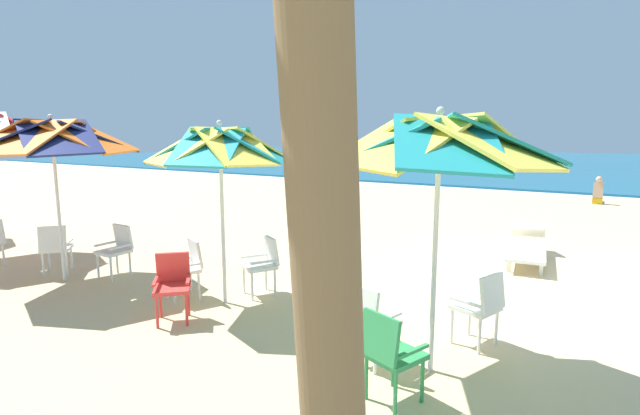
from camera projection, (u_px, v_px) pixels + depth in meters
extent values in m
plane|color=#D3B784|center=(524.00, 285.00, 7.54)|extent=(80.00, 80.00, 0.00)
cube|color=#19607F|center=(583.00, 164.00, 33.62)|extent=(80.00, 36.00, 0.10)
cube|color=white|center=(568.00, 195.00, 18.00)|extent=(80.00, 0.70, 0.01)
cylinder|color=silver|center=(434.00, 267.00, 4.69)|extent=(0.05, 0.05, 2.19)
cube|color=teal|center=(499.00, 141.00, 4.42)|extent=(1.27, 1.17, 0.51)
cube|color=#EFDB4C|center=(474.00, 140.00, 4.82)|extent=(1.19, 1.23, 0.51)
cube|color=teal|center=(434.00, 140.00, 5.02)|extent=(1.17, 1.27, 0.51)
cube|color=#EFDB4C|center=(397.00, 140.00, 4.92)|extent=(1.23, 1.19, 0.51)
cube|color=teal|center=(382.00, 140.00, 4.56)|extent=(1.27, 1.17, 0.51)
cube|color=#EFDB4C|center=(400.00, 141.00, 4.17)|extent=(1.19, 1.23, 0.51)
cube|color=teal|center=(447.00, 142.00, 3.97)|extent=(1.17, 1.27, 0.51)
cube|color=#EFDB4C|center=(490.00, 142.00, 4.07)|extent=(1.23, 1.19, 0.51)
sphere|color=silver|center=(441.00, 111.00, 4.45)|extent=(0.08, 0.08, 0.08)
cube|color=#2D8C4C|center=(395.00, 355.00, 4.26)|extent=(0.57, 0.57, 0.05)
cube|color=#2D8C4C|center=(379.00, 337.00, 4.10)|extent=(0.42, 0.24, 0.40)
cube|color=#2D8C4C|center=(379.00, 336.00, 4.39)|extent=(0.18, 0.38, 0.03)
cube|color=#2D8C4C|center=(412.00, 351.00, 4.08)|extent=(0.18, 0.38, 0.03)
cylinder|color=#2D8C4C|center=(393.00, 366.00, 4.54)|extent=(0.04, 0.04, 0.41)
cylinder|color=#2D8C4C|center=(422.00, 381.00, 4.27)|extent=(0.04, 0.04, 0.41)
cylinder|color=#2D8C4C|center=(366.00, 378.00, 4.32)|extent=(0.04, 0.04, 0.41)
cylinder|color=#2D8C4C|center=(395.00, 394.00, 4.05)|extent=(0.04, 0.04, 0.41)
cube|color=white|center=(373.00, 323.00, 4.97)|extent=(0.54, 0.54, 0.05)
cube|color=white|center=(361.00, 307.00, 4.79)|extent=(0.43, 0.20, 0.40)
cube|color=white|center=(359.00, 308.00, 5.09)|extent=(0.15, 0.39, 0.03)
cube|color=white|center=(389.00, 318.00, 4.81)|extent=(0.15, 0.39, 0.03)
cylinder|color=white|center=(371.00, 334.00, 5.25)|extent=(0.04, 0.04, 0.41)
cylinder|color=white|center=(396.00, 344.00, 5.00)|extent=(0.04, 0.04, 0.41)
cylinder|color=white|center=(349.00, 344.00, 5.01)|extent=(0.04, 0.04, 0.41)
cylinder|color=white|center=(375.00, 355.00, 4.76)|extent=(0.04, 0.04, 0.41)
cube|color=white|center=(475.00, 307.00, 5.40)|extent=(0.56, 0.56, 0.05)
cube|color=white|center=(492.00, 293.00, 5.21)|extent=(0.23, 0.43, 0.40)
cube|color=white|center=(465.00, 302.00, 5.25)|extent=(0.39, 0.17, 0.03)
cube|color=white|center=(485.00, 294.00, 5.51)|extent=(0.39, 0.17, 0.03)
cylinder|color=white|center=(452.00, 326.00, 5.46)|extent=(0.04, 0.04, 0.41)
cylinder|color=white|center=(469.00, 318.00, 5.68)|extent=(0.04, 0.04, 0.41)
cylinder|color=white|center=(479.00, 336.00, 5.19)|extent=(0.04, 0.04, 0.41)
cylinder|color=white|center=(497.00, 328.00, 5.41)|extent=(0.04, 0.04, 0.41)
cylinder|color=silver|center=(223.00, 231.00, 6.62)|extent=(0.05, 0.05, 2.07)
cube|color=teal|center=(255.00, 145.00, 6.37)|extent=(1.10, 1.04, 0.50)
cube|color=#EFDB4C|center=(251.00, 145.00, 6.72)|extent=(1.04, 1.08, 0.50)
cube|color=teal|center=(231.00, 144.00, 6.90)|extent=(1.04, 1.10, 0.50)
cube|color=#EFDB4C|center=(205.00, 144.00, 6.81)|extent=(1.08, 1.04, 0.50)
cube|color=teal|center=(186.00, 145.00, 6.49)|extent=(1.10, 1.04, 0.50)
cube|color=#EFDB4C|center=(186.00, 146.00, 6.14)|extent=(1.04, 1.08, 0.50)
cube|color=teal|center=(207.00, 146.00, 5.96)|extent=(1.04, 1.10, 0.50)
cube|color=#EFDB4C|center=(237.00, 146.00, 6.05)|extent=(1.08, 1.04, 0.50)
sphere|color=silver|center=(219.00, 123.00, 6.38)|extent=(0.08, 0.08, 0.08)
cube|color=white|center=(259.00, 266.00, 7.03)|extent=(0.61, 0.61, 0.05)
cube|color=white|center=(271.00, 250.00, 7.09)|extent=(0.41, 0.30, 0.40)
cube|color=white|center=(264.00, 262.00, 6.84)|extent=(0.24, 0.36, 0.03)
cube|color=white|center=(254.00, 256.00, 7.19)|extent=(0.24, 0.36, 0.03)
cylinder|color=white|center=(252.00, 286.00, 6.84)|extent=(0.04, 0.04, 0.41)
cylinder|color=white|center=(244.00, 280.00, 7.14)|extent=(0.04, 0.04, 0.41)
cylinder|color=white|center=(275.00, 283.00, 7.00)|extent=(0.04, 0.04, 0.41)
cylinder|color=white|center=(266.00, 276.00, 7.31)|extent=(0.04, 0.04, 0.41)
cube|color=red|center=(172.00, 289.00, 6.04)|extent=(0.62, 0.62, 0.05)
cube|color=red|center=(173.00, 267.00, 6.20)|extent=(0.38, 0.35, 0.40)
cube|color=red|center=(188.00, 279.00, 6.06)|extent=(0.29, 0.32, 0.03)
cube|color=red|center=(155.00, 281.00, 5.98)|extent=(0.29, 0.32, 0.03)
cylinder|color=red|center=(187.00, 310.00, 5.94)|extent=(0.04, 0.04, 0.41)
cylinder|color=red|center=(157.00, 312.00, 5.87)|extent=(0.04, 0.04, 0.41)
cylinder|color=red|center=(188.00, 300.00, 6.28)|extent=(0.04, 0.04, 0.41)
cylinder|color=red|center=(161.00, 302.00, 6.21)|extent=(0.04, 0.04, 0.41)
cube|color=white|center=(182.00, 270.00, 6.85)|extent=(0.59, 0.59, 0.05)
cube|color=white|center=(195.00, 253.00, 6.92)|extent=(0.42, 0.27, 0.40)
cube|color=white|center=(186.00, 266.00, 6.67)|extent=(0.21, 0.37, 0.03)
cube|color=white|center=(177.00, 259.00, 7.00)|extent=(0.21, 0.37, 0.03)
cylinder|color=white|center=(174.00, 291.00, 6.65)|extent=(0.04, 0.04, 0.41)
cylinder|color=white|center=(167.00, 284.00, 6.94)|extent=(0.04, 0.04, 0.41)
cylinder|color=white|center=(199.00, 286.00, 6.84)|extent=(0.04, 0.04, 0.41)
cylinder|color=white|center=(191.00, 280.00, 7.13)|extent=(0.04, 0.04, 0.41)
cylinder|color=silver|center=(59.00, 215.00, 7.61)|extent=(0.05, 0.05, 2.16)
cube|color=orange|center=(88.00, 136.00, 7.33)|extent=(1.40, 1.34, 0.54)
cube|color=navy|center=(94.00, 136.00, 7.77)|extent=(1.33, 1.43, 0.54)
cube|color=orange|center=(77.00, 136.00, 8.00)|extent=(1.34, 1.40, 0.54)
cube|color=navy|center=(46.00, 136.00, 7.89)|extent=(1.43, 1.33, 0.54)
cube|color=orange|center=(17.00, 136.00, 7.49)|extent=(1.40, 1.34, 0.54)
cube|color=navy|center=(6.00, 137.00, 7.05)|extent=(1.33, 1.43, 0.54)
cube|color=orange|center=(23.00, 137.00, 6.81)|extent=(1.34, 1.40, 0.54)
cube|color=navy|center=(59.00, 137.00, 6.93)|extent=(1.43, 1.33, 0.54)
sphere|color=silver|center=(50.00, 117.00, 7.36)|extent=(0.08, 0.08, 0.08)
cube|color=white|center=(57.00, 248.00, 8.09)|extent=(0.62, 0.62, 0.05)
cube|color=white|center=(52.00, 238.00, 7.86)|extent=(0.36, 0.36, 0.40)
cube|color=white|center=(43.00, 243.00, 8.02)|extent=(0.31, 0.31, 0.03)
cube|color=white|center=(69.00, 241.00, 8.12)|extent=(0.31, 0.31, 0.03)
cylinder|color=white|center=(49.00, 260.00, 8.24)|extent=(0.04, 0.04, 0.41)
cylinder|color=white|center=(72.00, 258.00, 8.34)|extent=(0.04, 0.04, 0.41)
cylinder|color=white|center=(43.00, 265.00, 7.91)|extent=(0.04, 0.04, 0.41)
cylinder|color=white|center=(67.00, 264.00, 8.00)|extent=(0.04, 0.04, 0.41)
cube|color=white|center=(113.00, 252.00, 7.87)|extent=(0.46, 0.46, 0.05)
cube|color=white|center=(123.00, 236.00, 8.00)|extent=(0.42, 0.11, 0.40)
cube|color=white|center=(120.00, 247.00, 7.75)|extent=(0.06, 0.40, 0.03)
cube|color=white|center=(105.00, 244.00, 7.96)|extent=(0.06, 0.40, 0.03)
cylinder|color=white|center=(111.00, 270.00, 7.67)|extent=(0.04, 0.04, 0.41)
cylinder|color=white|center=(98.00, 266.00, 7.85)|extent=(0.04, 0.04, 0.41)
cylinder|color=white|center=(130.00, 264.00, 7.96)|extent=(0.04, 0.04, 0.41)
cylinder|color=white|center=(117.00, 261.00, 8.15)|extent=(0.04, 0.04, 0.41)
cube|color=red|center=(6.00, 127.00, 8.80)|extent=(1.34, 1.29, 0.58)
cube|color=white|center=(14.00, 127.00, 9.23)|extent=(1.28, 1.37, 0.58)
cube|color=red|center=(2.00, 127.00, 9.45)|extent=(1.29, 1.34, 0.58)
cylinder|color=white|center=(4.00, 255.00, 8.56)|extent=(0.04, 0.04, 0.41)
cube|color=white|center=(527.00, 251.00, 8.69)|extent=(0.79, 1.75, 0.06)
cube|color=white|center=(529.00, 230.00, 9.61)|extent=(0.65, 0.53, 0.36)
cube|color=white|center=(541.00, 269.00, 8.04)|extent=(0.06, 0.06, 0.22)
cube|color=white|center=(509.00, 265.00, 8.25)|extent=(0.06, 0.06, 0.22)
cube|color=white|center=(542.00, 252.00, 9.18)|extent=(0.06, 0.06, 0.22)
cube|color=white|center=(513.00, 249.00, 9.39)|extent=(0.06, 0.06, 0.22)
cylinder|color=brown|center=(324.00, 221.00, 1.85)|extent=(0.28, 0.67, 4.15)
cube|color=yellow|center=(597.00, 201.00, 15.87)|extent=(0.30, 0.24, 0.20)
cube|color=tan|center=(598.00, 190.00, 15.80)|extent=(0.30, 0.25, 0.54)
sphere|color=tan|center=(599.00, 179.00, 15.73)|extent=(0.20, 0.20, 0.20)
cube|color=tan|center=(597.00, 200.00, 16.22)|extent=(0.26, 0.76, 0.14)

